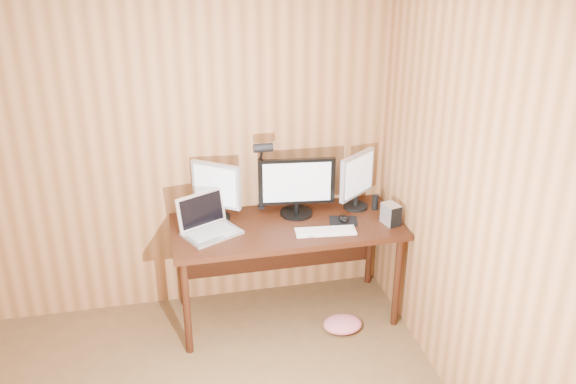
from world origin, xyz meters
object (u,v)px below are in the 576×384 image
object	(u,v)px
keyboard	(326,231)
speaker	(375,202)
monitor_right	(357,179)
hard_drive	(391,214)
monitor_center	(297,186)
mouse	(343,218)
monitor_left	(216,189)
desk_lamp	(262,166)
phone	(310,233)
laptop	(207,223)
desk	(284,235)

from	to	relation	value
keyboard	speaker	size ratio (longest dim) A/B	3.86
monitor_right	speaker	size ratio (longest dim) A/B	3.88
monitor_right	hard_drive	bearing A→B (deg)	-100.47
monitor_center	mouse	world-z (taller)	monitor_center
monitor_left	desk_lamp	distance (m)	0.36
desk_lamp	monitor_left	bearing A→B (deg)	175.84
mouse	desk_lamp	size ratio (longest dim) A/B	0.18
monitor_right	phone	size ratio (longest dim) A/B	4.14
keyboard	desk_lamp	bearing A→B (deg)	137.11
laptop	monitor_center	bearing A→B (deg)	-14.65
monitor_right	laptop	bearing A→B (deg)	150.40
mouse	laptop	bearing A→B (deg)	-159.64
monitor_left	phone	xyz separation A→B (m)	(0.59, -0.38, -0.22)
hard_drive	speaker	size ratio (longest dim) A/B	1.39
laptop	desk_lamp	xyz separation A→B (m)	(0.42, 0.23, 0.30)
desk	speaker	bearing A→B (deg)	2.73
monitor_center	speaker	world-z (taller)	monitor_center
monitor_left	laptop	distance (m)	0.27
desk	mouse	bearing A→B (deg)	-15.18
laptop	hard_drive	size ratio (longest dim) A/B	2.95
speaker	monitor_right	bearing A→B (deg)	157.23
monitor_left	desk_lamp	world-z (taller)	desk_lamp
monitor_center	keyboard	xyz separation A→B (m)	(0.13, -0.32, -0.21)
monitor_right	monitor_center	bearing A→B (deg)	144.57
monitor_right	desk_lamp	distance (m)	0.70
mouse	speaker	size ratio (longest dim) A/B	0.99
desk	monitor_right	distance (m)	0.67
monitor_left	mouse	xyz separation A→B (m)	(0.86, -0.24, -0.20)
desk	hard_drive	world-z (taller)	hard_drive
monitor_left	monitor_right	world-z (taller)	monitor_right
monitor_right	desk_lamp	size ratio (longest dim) A/B	0.72
laptop	mouse	xyz separation A→B (m)	(0.95, -0.04, -0.04)
desk	monitor_left	bearing A→B (deg)	164.58
laptop	speaker	world-z (taller)	laptop
mouse	hard_drive	distance (m)	0.33
desk	keyboard	xyz separation A→B (m)	(0.23, -0.25, 0.13)
monitor_left	hard_drive	world-z (taller)	monitor_left
desk	laptop	world-z (taller)	laptop
monitor_right	mouse	bearing A→B (deg)	-165.93
monitor_center	monitor_right	size ratio (longest dim) A/B	1.29
desk	phone	bearing A→B (deg)	-63.33
monitor_right	laptop	xyz separation A→B (m)	(-1.11, -0.16, -0.16)
hard_drive	phone	distance (m)	0.60
desk	hard_drive	bearing A→B (deg)	-16.82
speaker	desk_lamp	size ratio (longest dim) A/B	0.19
desk	mouse	distance (m)	0.44
desk	phone	world-z (taller)	phone
hard_drive	desk	bearing A→B (deg)	149.02
monitor_center	hard_drive	distance (m)	0.69
desk	keyboard	world-z (taller)	keyboard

